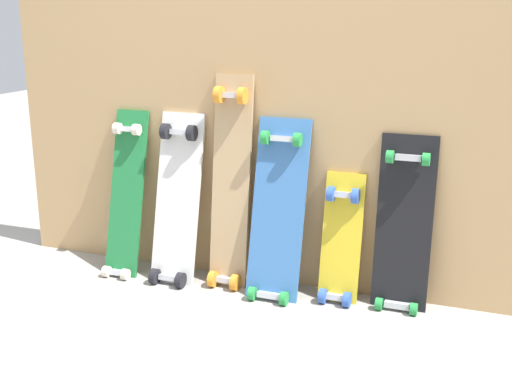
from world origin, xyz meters
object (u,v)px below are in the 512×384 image
at_px(skateboard_natural, 230,189).
at_px(skateboard_black, 403,232).
at_px(skateboard_yellow, 341,246).
at_px(skateboard_white, 177,205).
at_px(skateboard_green, 126,201).
at_px(skateboard_blue, 277,217).

relative_size(skateboard_natural, skateboard_black, 1.26).
height_order(skateboard_yellow, skateboard_black, skateboard_black).
bearing_deg(skateboard_white, skateboard_green, -179.32).
xyz_separation_m(skateboard_blue, skateboard_yellow, (0.27, 0.04, -0.11)).
height_order(skateboard_natural, skateboard_blue, skateboard_natural).
bearing_deg(skateboard_blue, skateboard_green, -179.85).
bearing_deg(skateboard_blue, skateboard_black, 5.96).
relative_size(skateboard_green, skateboard_yellow, 1.36).
xyz_separation_m(skateboard_green, skateboard_blue, (0.74, 0.00, 0.00)).
bearing_deg(skateboard_black, skateboard_blue, -174.04).
relative_size(skateboard_green, skateboard_natural, 0.83).
height_order(skateboard_green, skateboard_blue, skateboard_blue).
xyz_separation_m(skateboard_green, skateboard_natural, (0.51, 0.04, 0.10)).
relative_size(skateboard_white, skateboard_black, 1.04).
distance_m(skateboard_green, skateboard_natural, 0.52).
relative_size(skateboard_white, skateboard_yellow, 1.35).
xyz_separation_m(skateboard_white, skateboard_yellow, (0.75, 0.03, -0.11)).
distance_m(skateboard_natural, skateboard_black, 0.76).
relative_size(skateboard_natural, skateboard_blue, 1.20).
relative_size(skateboard_green, skateboard_white, 1.01).
height_order(skateboard_blue, skateboard_yellow, skateboard_blue).
height_order(skateboard_natural, skateboard_yellow, skateboard_natural).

